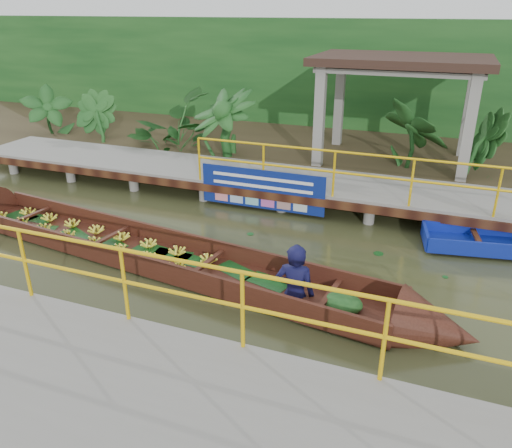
% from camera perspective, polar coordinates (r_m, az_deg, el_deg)
% --- Properties ---
extents(ground, '(80.00, 80.00, 0.00)m').
position_cam_1_polar(ground, '(9.69, -7.76, -3.34)').
color(ground, '#32341A').
rests_on(ground, ground).
extents(land_strip, '(30.00, 8.00, 0.45)m').
position_cam_1_polar(land_strip, '(16.15, 4.94, 8.72)').
color(land_strip, '#302618').
rests_on(land_strip, ground).
extents(far_dock, '(16.00, 2.06, 1.66)m').
position_cam_1_polar(far_dock, '(12.37, -0.29, 5.35)').
color(far_dock, gray).
rests_on(far_dock, ground).
extents(near_dock, '(18.00, 2.40, 1.73)m').
position_cam_1_polar(near_dock, '(6.18, -18.67, -18.89)').
color(near_dock, gray).
rests_on(near_dock, ground).
extents(pavilion, '(4.40, 3.00, 3.00)m').
position_cam_1_polar(pavilion, '(13.96, 16.25, 16.41)').
color(pavilion, gray).
rests_on(pavilion, ground).
extents(foliage_backdrop, '(30.00, 0.80, 4.00)m').
position_cam_1_polar(foliage_backdrop, '(18.19, 7.45, 15.99)').
color(foliage_backdrop, '#143F17').
rests_on(foliage_backdrop, ground).
extents(vendor_boat, '(11.24, 2.51, 2.28)m').
position_cam_1_polar(vendor_boat, '(9.24, -10.25, -3.27)').
color(vendor_boat, '#36170E').
rests_on(vendor_boat, ground).
extents(blue_banner, '(2.93, 0.04, 0.92)m').
position_cam_1_polar(blue_banner, '(11.31, 0.68, 4.00)').
color(blue_banner, navy).
rests_on(blue_banner, ground).
extents(tropical_plants, '(14.16, 1.16, 1.45)m').
position_cam_1_polar(tropical_plants, '(14.52, -4.21, 10.90)').
color(tropical_plants, '#143F17').
rests_on(tropical_plants, ground).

